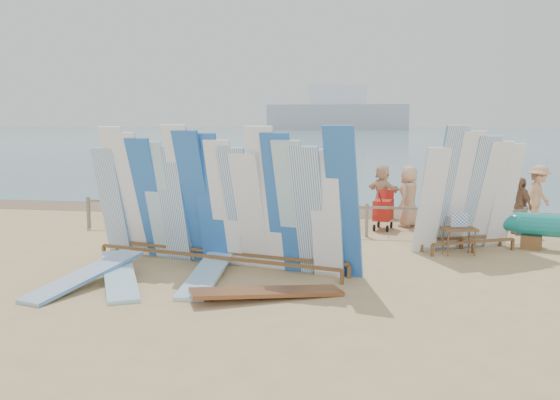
% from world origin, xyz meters
% --- Properties ---
extents(ground, '(160.00, 160.00, 0.00)m').
position_xyz_m(ground, '(0.00, 0.00, 0.00)').
color(ground, tan).
rests_on(ground, ground).
extents(ocean, '(320.00, 240.00, 0.02)m').
position_xyz_m(ocean, '(0.00, 128.00, 0.00)').
color(ocean, slate).
rests_on(ocean, ground).
extents(wet_sand_strip, '(40.00, 2.60, 0.01)m').
position_xyz_m(wet_sand_strip, '(0.00, 7.20, 0.00)').
color(wet_sand_strip, brown).
rests_on(wet_sand_strip, ground).
extents(distant_ship, '(45.00, 8.00, 14.00)m').
position_xyz_m(distant_ship, '(-12.00, 180.00, 5.31)').
color(distant_ship, '#999EA3').
rests_on(distant_ship, ocean).
extents(fence, '(12.08, 0.08, 0.90)m').
position_xyz_m(fence, '(0.00, 3.00, 0.63)').
color(fence, '#786F5B').
rests_on(fence, ground).
extents(main_surfboard_rack, '(6.13, 2.22, 3.02)m').
position_xyz_m(main_surfboard_rack, '(-1.03, -0.87, 1.36)').
color(main_surfboard_rack, brown).
rests_on(main_surfboard_rack, ground).
extents(side_surfboard_rack, '(2.63, 1.77, 3.00)m').
position_xyz_m(side_surfboard_rack, '(4.41, 1.64, 1.34)').
color(side_surfboard_rack, brown).
rests_on(side_surfboard_rack, ground).
extents(vendor_table, '(0.85, 0.68, 1.00)m').
position_xyz_m(vendor_table, '(4.16, 1.23, 0.33)').
color(vendor_table, brown).
rests_on(vendor_table, ground).
extents(flat_board_c, '(2.67, 1.68, 0.23)m').
position_xyz_m(flat_board_c, '(0.43, -2.88, 0.00)').
color(flat_board_c, brown).
rests_on(flat_board_c, ground).
extents(flat_board_a, '(1.75, 2.64, 0.37)m').
position_xyz_m(flat_board_a, '(-2.53, -2.45, 0.00)').
color(flat_board_a, '#84BCD3').
rests_on(flat_board_a, ground).
extents(flat_board_e, '(1.32, 2.73, 0.42)m').
position_xyz_m(flat_board_e, '(-3.10, -2.71, 0.00)').
color(flat_board_e, white).
rests_on(flat_board_e, ground).
extents(flat_board_b, '(0.72, 2.73, 0.28)m').
position_xyz_m(flat_board_b, '(-0.96, -1.98, 0.00)').
color(flat_board_b, '#84BCD3').
rests_on(flat_board_b, ground).
extents(beach_chair_left, '(0.72, 0.74, 0.97)m').
position_xyz_m(beach_chair_left, '(0.18, 3.54, 0.28)').
color(beach_chair_left, '#AC1B12').
rests_on(beach_chair_left, ground).
extents(beach_chair_right, '(0.62, 0.64, 0.85)m').
position_xyz_m(beach_chair_right, '(1.43, 4.31, 0.25)').
color(beach_chair_right, '#AC1B12').
rests_on(beach_chair_right, ground).
extents(stroller, '(0.71, 0.90, 1.11)m').
position_xyz_m(stroller, '(2.43, 4.15, 0.45)').
color(stroller, '#AC1B12').
rests_on(stroller, ground).
extents(beachgoer_6, '(0.76, 0.97, 1.79)m').
position_xyz_m(beachgoer_6, '(3.17, 4.74, 0.90)').
color(beachgoer_6, tan).
rests_on(beachgoer_6, ground).
extents(beachgoer_9, '(1.11, 1.23, 1.83)m').
position_xyz_m(beachgoer_9, '(6.85, 5.24, 0.92)').
color(beachgoer_9, tan).
rests_on(beachgoer_9, ground).
extents(beachgoer_extra_1, '(0.87, 1.12, 1.76)m').
position_xyz_m(beachgoer_extra_1, '(-5.52, 5.44, 0.88)').
color(beachgoer_extra_1, '#8C6042').
rests_on(beachgoer_extra_1, ground).
extents(beachgoer_7, '(0.41, 0.61, 1.55)m').
position_xyz_m(beachgoer_7, '(3.13, 5.52, 0.77)').
color(beachgoer_7, '#8C6042').
rests_on(beachgoer_7, ground).
extents(beachgoer_5, '(1.44, 1.49, 1.69)m').
position_xyz_m(beachgoer_5, '(2.40, 6.49, 0.84)').
color(beachgoer_5, beige).
rests_on(beachgoer_5, ground).
extents(beachgoer_10, '(0.70, 1.00, 1.56)m').
position_xyz_m(beachgoer_10, '(6.11, 4.07, 0.78)').
color(beachgoer_10, '#8C6042').
rests_on(beachgoer_10, ground).
extents(beachgoer_3, '(0.94, 1.15, 1.67)m').
position_xyz_m(beachgoer_3, '(-2.79, 5.70, 0.83)').
color(beachgoer_3, tan).
rests_on(beachgoer_3, ground).
extents(beachgoer_2, '(0.92, 0.69, 1.71)m').
position_xyz_m(beachgoer_2, '(-1.96, 5.04, 0.85)').
color(beachgoer_2, beige).
rests_on(beachgoer_2, ground).
extents(beachgoer_11, '(1.63, 0.92, 1.67)m').
position_xyz_m(beachgoer_11, '(-4.65, 6.34, 0.84)').
color(beachgoer_11, beige).
rests_on(beachgoer_11, ground).
extents(beachgoer_1, '(0.68, 0.47, 1.68)m').
position_xyz_m(beachgoer_1, '(-4.50, 5.50, 0.84)').
color(beachgoer_1, '#8C6042').
rests_on(beachgoer_1, ground).
extents(beachgoer_4, '(0.60, 0.99, 1.57)m').
position_xyz_m(beachgoer_4, '(-1.96, 5.53, 0.78)').
color(beachgoer_4, '#8C6042').
rests_on(beachgoer_4, ground).
extents(beachgoer_0, '(0.98, 0.64, 1.84)m').
position_xyz_m(beachgoer_0, '(-4.85, 4.14, 0.92)').
color(beachgoer_0, tan).
rests_on(beachgoer_0, ground).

